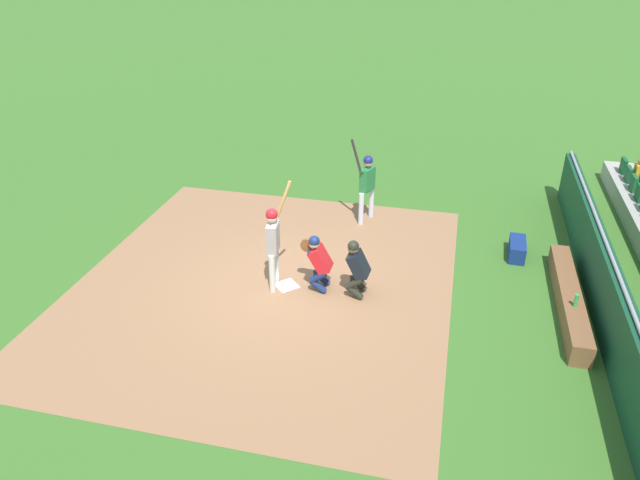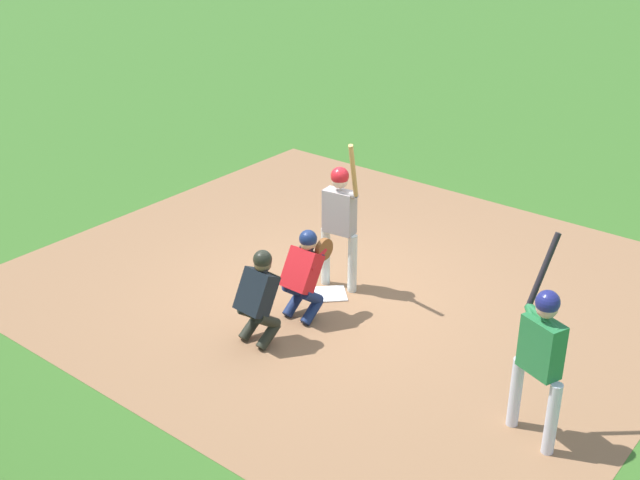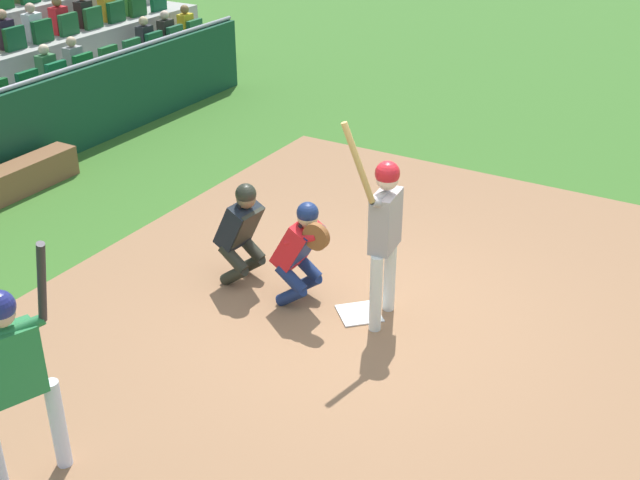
{
  "view_description": "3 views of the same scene",
  "coord_description": "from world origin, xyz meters",
  "px_view_note": "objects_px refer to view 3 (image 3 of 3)",
  "views": [
    {
      "loc": [
        -10.39,
        -3.22,
        6.97
      ],
      "look_at": [
        0.42,
        -0.64,
        0.99
      ],
      "focal_mm": 33.48,
      "sensor_mm": 36.0,
      "label": 1
    },
    {
      "loc": [
        6.1,
        -7.87,
        5.61
      ],
      "look_at": [
        0.27,
        -0.58,
        1.16
      ],
      "focal_mm": 45.17,
      "sensor_mm": 36.0,
      "label": 2
    },
    {
      "loc": [
        6.79,
        3.51,
        4.87
      ],
      "look_at": [
        0.1,
        -0.44,
        0.85
      ],
      "focal_mm": 46.17,
      "sensor_mm": 36.0,
      "label": 3
    }
  ],
  "objects_px": {
    "home_plate_marker": "(359,313)",
    "batter_at_plate": "(384,224)",
    "home_plate_umpire": "(242,228)",
    "on_deck_batter": "(14,367)",
    "catcher_crouching": "(301,247)"
  },
  "relations": [
    {
      "from": "batter_at_plate",
      "to": "home_plate_umpire",
      "type": "xyz_separation_m",
      "value": [
        0.07,
        -1.75,
        -0.46
      ]
    },
    {
      "from": "batter_at_plate",
      "to": "catcher_crouching",
      "type": "xyz_separation_m",
      "value": [
        0.13,
        -0.92,
        -0.45
      ]
    },
    {
      "from": "home_plate_marker",
      "to": "home_plate_umpire",
      "type": "height_order",
      "value": "home_plate_umpire"
    },
    {
      "from": "batter_at_plate",
      "to": "home_plate_umpire",
      "type": "distance_m",
      "value": 1.81
    },
    {
      "from": "batter_at_plate",
      "to": "on_deck_batter",
      "type": "relative_size",
      "value": 1.03
    },
    {
      "from": "home_plate_marker",
      "to": "batter_at_plate",
      "type": "relative_size",
      "value": 0.19
    },
    {
      "from": "catcher_crouching",
      "to": "on_deck_batter",
      "type": "relative_size",
      "value": 0.56
    },
    {
      "from": "home_plate_umpire",
      "to": "on_deck_batter",
      "type": "relative_size",
      "value": 0.57
    },
    {
      "from": "home_plate_marker",
      "to": "catcher_crouching",
      "type": "height_order",
      "value": "catcher_crouching"
    },
    {
      "from": "home_plate_marker",
      "to": "home_plate_umpire",
      "type": "xyz_separation_m",
      "value": [
        0.04,
        -1.51,
        0.68
      ]
    },
    {
      "from": "batter_at_plate",
      "to": "on_deck_batter",
      "type": "xyz_separation_m",
      "value": [
        3.6,
        -1.37,
        -0.04
      ]
    },
    {
      "from": "catcher_crouching",
      "to": "home_plate_umpire",
      "type": "distance_m",
      "value": 0.83
    },
    {
      "from": "home_plate_marker",
      "to": "home_plate_umpire",
      "type": "relative_size",
      "value": 0.34
    },
    {
      "from": "home_plate_umpire",
      "to": "on_deck_batter",
      "type": "bearing_deg",
      "value": 6.3
    },
    {
      "from": "batter_at_plate",
      "to": "catcher_crouching",
      "type": "bearing_deg",
      "value": -81.83
    }
  ]
}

